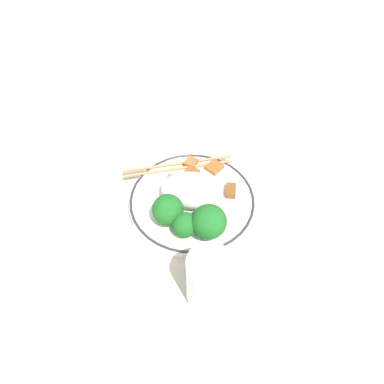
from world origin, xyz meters
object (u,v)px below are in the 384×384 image
broccoli_back_left (168,210)px  drinking_glass (209,280)px  broccoli_back_right (209,222)px  chopsticks (178,166)px  broccoli_back_center (183,225)px  plate (192,201)px

broccoli_back_left → drinking_glass: (-0.08, 0.12, 0.00)m
broccoli_back_left → drinking_glass: 0.15m
broccoli_back_right → chopsticks: broccoli_back_right is taller
broccoli_back_right → chopsticks: size_ratio=0.32×
broccoli_back_center → broccoli_back_left: bearing=-36.1°
plate → broccoli_back_left: size_ratio=3.90×
broccoli_back_center → chopsticks: bearing=-76.8°
broccoli_back_right → drinking_glass: bearing=96.4°
broccoli_back_right → drinking_glass: 0.10m
plate → drinking_glass: (-0.05, 0.17, 0.04)m
plate → broccoli_back_center: 0.08m
broccoli_back_right → drinking_glass: drinking_glass is taller
broccoli_back_right → chopsticks: 0.17m
plate → broccoli_back_center: broccoli_back_center is taller
broccoli_back_right → drinking_glass: size_ratio=0.62×
chopsticks → broccoli_back_left: bearing=92.5°
broccoli_back_left → broccoli_back_right: 0.07m
broccoli_back_right → plate: bearing=-61.5°
broccoli_back_left → broccoli_back_right: bearing=166.4°
plate → broccoli_back_left: broccoli_back_left is taller
chopsticks → drinking_glass: bearing=109.7°
chopsticks → drinking_glass: size_ratio=1.97×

